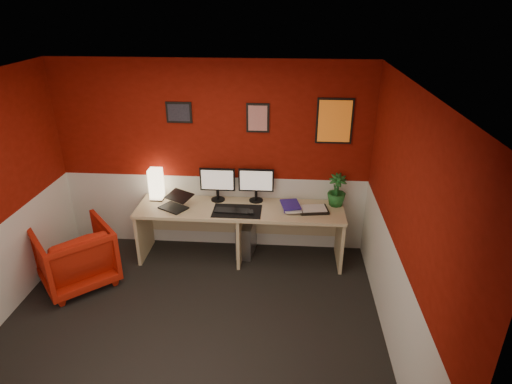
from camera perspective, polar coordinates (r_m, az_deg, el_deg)
name	(u,v)px	position (r m, az deg, el deg)	size (l,w,h in m)	color
ground	(189,330)	(4.73, -8.81, -17.69)	(4.00, 3.50, 0.01)	black
ceiling	(169,87)	(3.58, -11.44, 13.53)	(4.00, 3.50, 0.01)	white
wall_back	(213,159)	(5.56, -5.77, 4.41)	(4.00, 0.01, 2.50)	maroon
wall_front	(105,380)	(2.69, -19.35, -22.48)	(4.00, 0.01, 2.50)	maroon
wall_right	(404,233)	(4.03, 18.99, -5.18)	(0.01, 3.50, 2.50)	maroon
wainscot_back	(215,211)	(5.85, -5.47, -2.51)	(4.00, 0.01, 1.00)	silver
wainscot_right	(392,301)	(4.43, 17.57, -13.64)	(0.01, 3.50, 1.00)	silver
desk	(240,233)	(5.57, -2.08, -5.48)	(2.60, 0.65, 0.73)	#CCB583
shoji_lamp	(156,185)	(5.69, -13.08, 0.90)	(0.16, 0.16, 0.40)	#FFE5B2
laptop	(173,200)	(5.44, -10.97, -1.11)	(0.33, 0.23, 0.22)	black
monitor_left	(217,180)	(5.51, -5.17, 1.66)	(0.45, 0.06, 0.58)	black
monitor_right	(256,180)	(5.46, 0.01, 1.56)	(0.45, 0.06, 0.58)	black
desk_mat	(237,211)	(5.32, -2.53, -2.54)	(0.60, 0.38, 0.01)	black
keyboard	(232,211)	(5.31, -3.22, -2.48)	(0.42, 0.14, 0.02)	black
mouse	(251,212)	(5.24, -0.69, -2.72)	(0.06, 0.10, 0.03)	black
book_bottom	(283,208)	(5.37, 3.65, -2.15)	(0.20, 0.27, 0.03)	#2F2092
book_middle	(284,208)	(5.32, 3.79, -2.12)	(0.21, 0.28, 0.02)	silver
book_top	(282,205)	(5.33, 3.44, -1.77)	(0.22, 0.29, 0.03)	#2F2092
zen_tray	(314,210)	(5.37, 7.64, -2.35)	(0.35, 0.25, 0.03)	black
potted_plant	(337,190)	(5.48, 10.67, 0.24)	(0.23, 0.23, 0.41)	#19591E
pc_tower	(246,237)	(5.76, -1.27, -6.04)	(0.20, 0.45, 0.45)	#99999E
armchair	(75,256)	(5.54, -22.83, -7.78)	(0.79, 0.81, 0.74)	#BA1A07
art_left	(179,112)	(5.45, -10.18, 10.34)	(0.32, 0.02, 0.26)	black
art_center	(258,118)	(5.31, 0.24, 9.79)	(0.28, 0.02, 0.36)	red
art_right	(335,121)	(5.33, 10.37, 9.23)	(0.44, 0.02, 0.56)	orange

